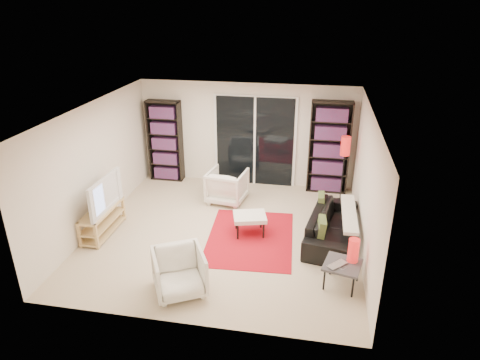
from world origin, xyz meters
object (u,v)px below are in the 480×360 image
tv_stand (103,220)px  floor_lamp (345,152)px  armchair_front (179,272)px  bookshelf_left (165,141)px  bookshelf_right (329,148)px  sofa (333,225)px  armchair_back (227,186)px  side_table (342,266)px  ottoman (250,217)px

tv_stand → floor_lamp: size_ratio=0.80×
armchair_front → bookshelf_left: bearing=83.5°
bookshelf_right → sofa: 2.30m
armchair_back → side_table: armchair_back is taller
bookshelf_right → armchair_back: bearing=-155.7°
ottoman → side_table: same height
floor_lamp → bookshelf_right: bearing=121.3°
bookshelf_left → floor_lamp: bookshelf_left is taller
bookshelf_left → ottoman: (2.43, -2.26, -0.63)m
side_table → floor_lamp: size_ratio=0.44×
ottoman → armchair_back: bearing=118.8°
bookshelf_left → floor_lamp: (4.17, -0.52, 0.17)m
ottoman → floor_lamp: bearing=45.0°
armchair_back → floor_lamp: bearing=-161.7°
sofa → bookshelf_right: bearing=12.9°
tv_stand → sofa: sofa is taller
sofa → ottoman: bearing=103.2°
bookshelf_right → floor_lamp: bearing=-58.7°
tv_stand → side_table: 4.48m
armchair_back → side_table: (2.37, -2.60, -0.00)m
bookshelf_left → tv_stand: bearing=-96.6°
bookshelf_left → bookshelf_right: (3.85, -0.00, 0.07)m
armchair_back → armchair_front: (-0.05, -3.20, -0.02)m
tv_stand → armchair_front: armchair_front is taller
bookshelf_right → floor_lamp: (0.32, -0.52, 0.10)m
bookshelf_left → bookshelf_right: size_ratio=0.93×
side_table → tv_stand: bearing=169.4°
floor_lamp → armchair_back: bearing=-169.8°
armchair_front → ottoman: (0.77, 1.90, -0.00)m
armchair_back → side_table: bearing=140.5°
tv_stand → side_table: (4.41, -0.83, 0.10)m
side_table → bookshelf_left: bearing=139.0°
sofa → side_table: sofa is taller
ottoman → sofa: bearing=3.4°
floor_lamp → sofa: bearing=-97.0°
bookshelf_left → sofa: bearing=-28.7°
tv_stand → side_table: tv_stand is taller
bookshelf_left → armchair_back: bearing=-29.3°
side_table → floor_lamp: (0.08, 3.04, 0.79)m
floor_lamp → armchair_front: bearing=-124.5°
side_table → floor_lamp: 3.14m
bookshelf_left → sofa: 4.57m
side_table → armchair_back: bearing=132.4°
bookshelf_left → floor_lamp: bearing=-7.1°
bookshelf_right → side_table: 3.63m
bookshelf_right → side_table: bearing=-86.2°
bookshelf_left → tv_stand: size_ratio=1.63×
armchair_back → ottoman: (0.71, -1.30, -0.02)m
bookshelf_left → sofa: bookshelf_left is taller
ottoman → side_table: (1.66, -1.30, 0.01)m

